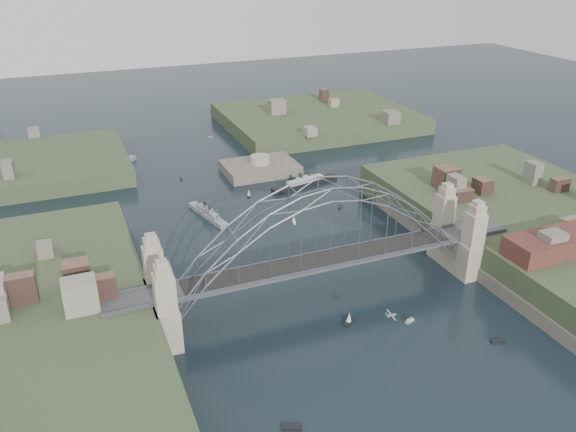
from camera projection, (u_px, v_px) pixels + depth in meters
The scene contains 26 objects.
ground at pixel (322, 297), 115.80m from camera, with size 500.00×500.00×0.00m, color black.
bridge at pixel (324, 242), 110.54m from camera, with size 84.00×13.80×24.60m.
shore_west at pixel (8, 359), 95.35m from camera, with size 50.50×90.00×12.00m.
shore_east at pixel (545, 238), 134.58m from camera, with size 50.50×90.00×12.00m.
headland_nw at pixel (25, 174), 176.30m from camera, with size 60.00×45.00×9.00m, color #374628.
headland_ne at pixel (318, 123), 224.67m from camera, with size 70.00×55.00×9.50m, color #374628.
fort_island at pixel (260, 173), 178.65m from camera, with size 22.00×16.00×9.40m.
wharf_shed at pixel (554, 244), 114.87m from camera, with size 20.00×8.00×4.00m, color #592D26.
naval_cruiser_near at pixel (208, 214), 149.29m from camera, with size 6.33×17.08×5.11m.
naval_cruiser_far at pixel (118, 165), 182.14m from camera, with size 12.94×13.86×5.63m.
ocean_liner at pixel (305, 183), 168.59m from camera, with size 21.90×7.57×5.34m.
aeroplane at pixel (390, 315), 96.08m from camera, with size 1.73×3.22×0.47m.
small_boat_a at pixel (237, 273), 123.87m from camera, with size 1.37×2.41×0.45m.
small_boat_b at pixel (294, 220), 145.73m from camera, with size 1.13×1.87×2.38m.
small_boat_c at pixel (349, 319), 107.69m from camera, with size 3.26×2.98×2.38m.
small_boat_d at pixel (340, 207), 154.93m from camera, with size 2.08×2.38×0.45m.
small_boat_e at pixel (110, 211), 152.21m from camera, with size 1.53×3.26×1.43m.
small_boat_f at pixel (249, 194), 160.95m from camera, with size 1.53×1.71×2.38m.
small_boat_g at pixel (498, 341), 102.63m from camera, with size 2.70×1.39×0.45m.
small_boat_h at pixel (181, 179), 173.06m from camera, with size 0.77×2.02×0.45m.
small_boat_i at pixel (420, 241), 137.33m from camera, with size 2.46×1.43×0.45m.
small_boat_j at pixel (292, 427), 84.36m from camera, with size 3.10×1.99×0.45m.
small_boat_k at pixel (211, 137), 210.13m from camera, with size 1.65×1.62×0.45m.
small_boat_l at pixel (86, 261), 128.68m from camera, with size 2.70×2.89×0.45m.
small_boat_m at pixel (410, 321), 107.89m from camera, with size 2.22×1.28×1.43m.
small_boat_n at pixel (306, 149), 198.38m from camera, with size 1.98×3.04×0.45m.
Camera 1 is at (-43.32, -87.98, 64.04)m, focal length 36.14 mm.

